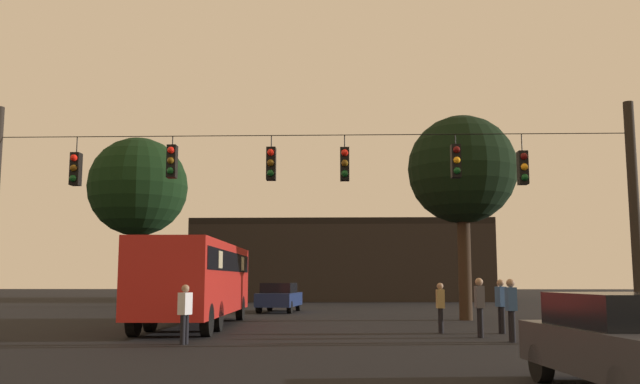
% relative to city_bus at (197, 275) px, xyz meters
% --- Properties ---
extents(ground_plane, '(168.00, 168.00, 0.00)m').
position_rel_city_bus_xyz_m(ground_plane, '(4.39, 4.75, -1.87)').
color(ground_plane, black).
rests_on(ground_plane, ground).
extents(overhead_signal_span, '(18.48, 0.44, 6.74)m').
position_rel_city_bus_xyz_m(overhead_signal_span, '(4.35, -5.78, 2.11)').
color(overhead_signal_span, black).
rests_on(overhead_signal_span, ground).
extents(city_bus, '(2.81, 11.06, 3.00)m').
position_rel_city_bus_xyz_m(city_bus, '(0.00, 0.00, 0.00)').
color(city_bus, '#B21E19').
rests_on(city_bus, ground).
extents(car_near_right, '(2.17, 4.45, 1.52)m').
position_rel_city_bus_xyz_m(car_near_right, '(9.60, -14.20, -1.07)').
color(car_near_right, '#2D2D33').
rests_on(car_near_right, ground).
extents(car_far_left, '(2.18, 4.46, 1.52)m').
position_rel_city_bus_xyz_m(car_far_left, '(2.02, 10.94, -1.07)').
color(car_far_left, navy).
rests_on(car_far_left, ground).
extents(pedestrian_crossing_left, '(0.26, 0.37, 1.74)m').
position_rel_city_bus_xyz_m(pedestrian_crossing_left, '(10.01, -5.62, -0.88)').
color(pedestrian_crossing_left, black).
rests_on(pedestrian_crossing_left, ground).
extents(pedestrian_crossing_center, '(0.25, 0.37, 1.76)m').
position_rel_city_bus_xyz_m(pedestrian_crossing_center, '(9.42, -4.24, -0.86)').
color(pedestrian_crossing_center, black).
rests_on(pedestrian_crossing_center, ground).
extents(pedestrian_crossing_right, '(0.35, 0.42, 1.58)m').
position_rel_city_bus_xyz_m(pedestrian_crossing_right, '(1.09, -6.54, -0.98)').
color(pedestrian_crossing_right, black).
rests_on(pedestrian_crossing_right, ground).
extents(pedestrian_near_bus, '(0.32, 0.41, 1.72)m').
position_rel_city_bus_xyz_m(pedestrian_near_bus, '(10.42, -2.69, -0.89)').
color(pedestrian_near_bus, black).
rests_on(pedestrian_near_bus, ground).
extents(pedestrian_trailing, '(0.24, 0.36, 1.61)m').
position_rel_city_bus_xyz_m(pedestrian_trailing, '(8.50, -2.58, -0.96)').
color(pedestrian_trailing, black).
rests_on(pedestrian_trailing, ground).
extents(corner_building, '(23.41, 13.40, 6.38)m').
position_rel_city_bus_xyz_m(corner_building, '(5.27, 33.05, 1.32)').
color(corner_building, black).
rests_on(corner_building, ground).
extents(tree_left_silhouette, '(4.71, 4.71, 8.81)m').
position_rel_city_bus_xyz_m(tree_left_silhouette, '(10.56, 4.34, 4.54)').
color(tree_left_silhouette, '#2D2116').
rests_on(tree_left_silhouette, ground).
extents(tree_behind_building, '(6.27, 6.27, 10.70)m').
position_rel_city_bus_xyz_m(tree_behind_building, '(-7.66, 17.32, 5.67)').
color(tree_behind_building, '#2D2116').
rests_on(tree_behind_building, ground).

